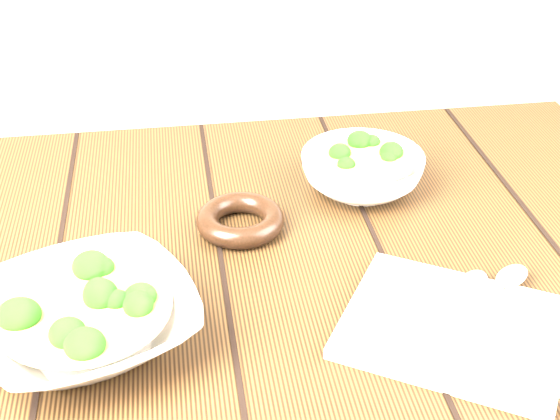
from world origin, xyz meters
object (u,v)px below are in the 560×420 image
soup_bowl_front (86,318)px  trivet (240,220)px  table (241,339)px  napkin (454,328)px  soup_bowl_back (362,171)px

soup_bowl_front → trivet: 0.27m
table → napkin: bearing=-36.1°
soup_bowl_front → napkin: (0.39, -0.04, -0.02)m
napkin → soup_bowl_back: bearing=126.4°
soup_bowl_front → soup_bowl_back: bearing=36.6°
table → soup_bowl_back: (0.19, 0.16, 0.15)m
table → napkin: size_ratio=5.20×
soup_bowl_front → soup_bowl_back: soup_bowl_front is taller
soup_bowl_front → table: bearing=33.4°
napkin → table: bearing=175.6°
trivet → napkin: bearing=-48.9°
soup_bowl_front → trivet: (0.18, 0.19, -0.02)m
trivet → soup_bowl_front: bearing=-133.7°
soup_bowl_back → trivet: 0.20m
soup_bowl_back → napkin: size_ratio=0.77×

